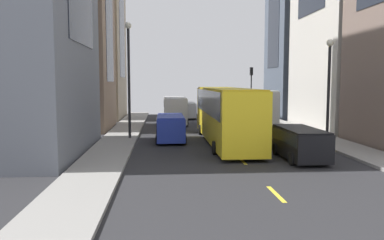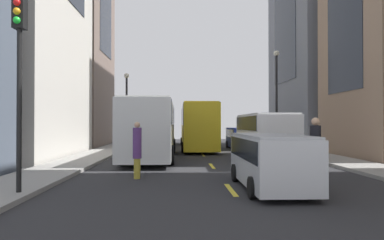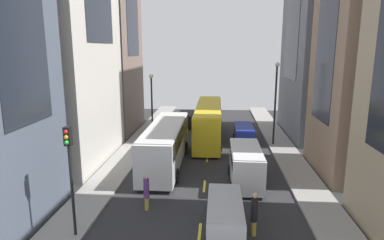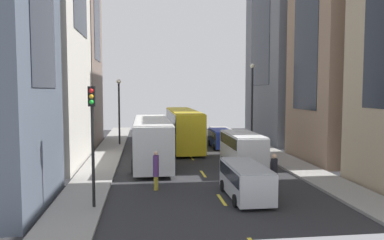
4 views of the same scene
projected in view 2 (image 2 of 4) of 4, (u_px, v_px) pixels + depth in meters
The scene contains 22 objects.
ground_plane at pixel (200, 151), 25.64m from camera, with size 40.40×40.40×0.00m, color #28282B.
sidewalk_west at pixel (107, 151), 25.35m from camera, with size 2.44×44.00×0.15m, color gray.
sidewalk_east at pixel (291, 150), 25.92m from camera, with size 2.44×44.00×0.15m, color gray.
lane_stripe_1 at pixel (231, 190), 10.65m from camera, with size 0.16×2.00×0.01m, color yellow.
lane_stripe_2 at pixel (212, 166), 16.64m from camera, with size 0.16×2.00×0.01m, color yellow.
lane_stripe_3 at pixel (203, 155), 22.64m from camera, with size 0.16×2.00×0.01m, color yellow.
lane_stripe_4 at pixel (198, 148), 28.63m from camera, with size 0.16×2.00×0.01m, color yellow.
lane_stripe_5 at pixel (194, 144), 34.63m from camera, with size 0.16×2.00×0.01m, color yellow.
lane_stripe_6 at pixel (192, 141), 40.62m from camera, with size 0.16×2.00×0.01m, color yellow.
lane_stripe_7 at pixel (190, 139), 46.62m from camera, with size 0.16×2.00×0.01m, color yellow.
building_east_2 at pixel (335, 5), 32.33m from camera, with size 9.81×11.39×26.83m.
city_bus_white at pixel (152, 125), 20.47m from camera, with size 2.80×11.15×3.35m.
streetcar_yellow at pixel (197, 123), 28.80m from camera, with size 2.70×13.30×3.59m.
delivery_van_white at pixel (265, 135), 17.47m from camera, with size 2.25×5.39×2.58m.
car_silver_0 at pixel (270, 157), 10.87m from camera, with size 1.94×4.65×1.74m.
car_blue_1 at pixel (240, 137), 27.92m from camera, with size 1.97×4.43×1.74m.
car_black_2 at pixel (165, 135), 34.51m from camera, with size 1.92×4.36×1.63m.
pedestrian_crossing_mid at pixel (137, 148), 12.85m from camera, with size 0.33×0.33×2.15m.
pedestrian_crossing_near at pixel (316, 151), 10.81m from camera, with size 0.34×0.34×2.28m.
traffic_light_near_corner at pixel (19, 56), 9.60m from camera, with size 0.32×0.44×5.52m.
streetlamp_near at pixel (127, 101), 30.23m from camera, with size 0.44×0.44×6.44m.
streetlamp_far at pixel (276, 89), 27.31m from camera, with size 0.44×0.44×7.83m.
Camera 2 is at (-1.66, -25.61, 2.09)m, focal length 31.76 mm.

